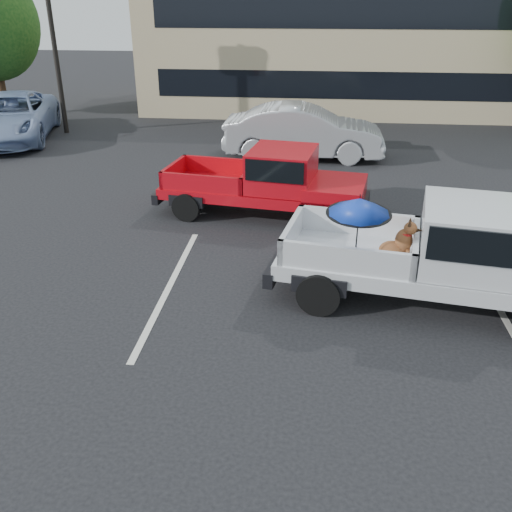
% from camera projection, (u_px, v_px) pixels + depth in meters
% --- Properties ---
extents(ground, '(90.00, 90.00, 0.00)m').
position_uv_depth(ground, '(330.00, 357.00, 8.74)').
color(ground, black).
rests_on(ground, ground).
extents(stripe_left, '(0.12, 5.00, 0.01)m').
position_uv_depth(stripe_left, '(169.00, 286.00, 10.81)').
color(stripe_left, silver).
rests_on(stripe_left, ground).
extents(stripe_right, '(0.12, 5.00, 0.01)m').
position_uv_depth(stripe_right, '(496.00, 302.00, 10.26)').
color(stripe_right, silver).
rests_on(stripe_right, ground).
extents(motel_building, '(20.40, 8.40, 6.30)m').
position_uv_depth(motel_building, '(370.00, 34.00, 26.06)').
color(motel_building, tan).
rests_on(motel_building, ground).
extents(motel_sign, '(1.60, 0.22, 6.00)m').
position_uv_depth(motel_sign, '(48.00, 2.00, 20.26)').
color(motel_sign, black).
rests_on(motel_sign, ground).
extents(tree_back, '(4.68, 4.68, 7.11)m').
position_uv_depth(tree_back, '(450.00, 3.00, 27.89)').
color(tree_back, '#332114').
rests_on(tree_back, ground).
extents(silver_pickup, '(5.94, 2.90, 2.06)m').
position_uv_depth(silver_pickup, '(455.00, 251.00, 9.75)').
color(silver_pickup, black).
rests_on(silver_pickup, ground).
extents(red_pickup, '(5.33, 2.53, 1.69)m').
position_uv_depth(red_pickup, '(276.00, 180.00, 13.75)').
color(red_pickup, black).
rests_on(red_pickup, ground).
extents(silver_sedan, '(5.19, 1.83, 1.71)m').
position_uv_depth(silver_sedan, '(304.00, 132.00, 18.63)').
color(silver_sedan, '#AFB2B6').
rests_on(silver_sedan, ground).
extents(blue_suv, '(4.19, 6.45, 1.65)m').
position_uv_depth(blue_suv, '(10.00, 117.00, 20.88)').
color(blue_suv, '#7D93BB').
rests_on(blue_suv, ground).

